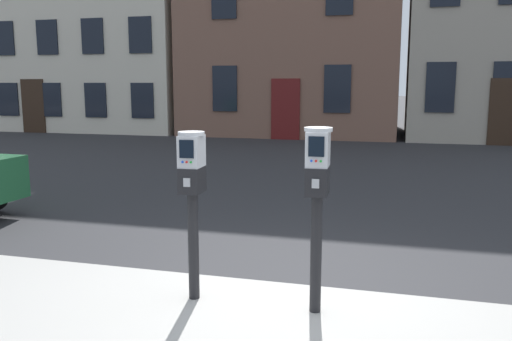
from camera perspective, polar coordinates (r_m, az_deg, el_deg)
ground_plane at (r=4.85m, az=2.88°, el=-14.33°), size 160.00×160.00×0.00m
parking_meter_near_kerb at (r=4.40m, az=-6.85°, el=-1.56°), size 0.22×0.26×1.42m
parking_meter_twin_adjacent at (r=4.13m, az=6.58°, el=-1.74°), size 0.22×0.26×1.47m
townhouse_green_painted at (r=24.27m, az=-15.78°, el=15.64°), size 7.83×5.51×9.49m
townhouse_brownstone at (r=22.03m, az=4.57°, el=16.73°), size 7.94×6.81×9.56m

